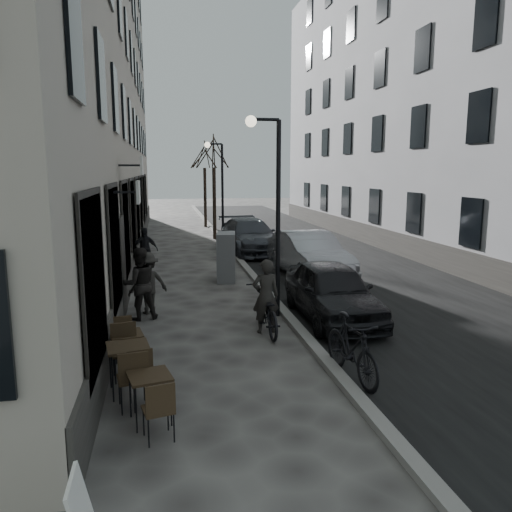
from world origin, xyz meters
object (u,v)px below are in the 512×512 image
object	(u,v)px
tree_far	(204,156)
car_mid	(309,255)
bistro_set_b	(129,364)
bicycle	(266,310)
streetlamp_near	(272,195)
car_far	(249,236)
utility_cabinet	(226,257)
bistro_set_c	(127,347)
streetlamp_far	(219,183)
car_near	(332,291)
bistro_set_a	(150,393)
pedestrian_far	(144,250)
moped	(352,348)
tree_near	(214,153)
pedestrian_near	(139,284)
pedestrian_mid	(148,283)

from	to	relation	value
tree_far	car_mid	bearing A→B (deg)	-82.07
bistro_set_b	bicycle	bearing A→B (deg)	33.31
tree_far	bicycle	world-z (taller)	tree_far
streetlamp_near	car_far	size ratio (longest dim) A/B	0.96
bicycle	car_far	xyz separation A→B (m)	(1.58, 11.40, 0.24)
streetlamp_near	car_mid	distance (m)	5.64
utility_cabinet	car_mid	size ratio (longest dim) A/B	0.34
streetlamp_near	bistro_set_c	bearing A→B (deg)	-139.46
streetlamp_far	car_mid	distance (m)	8.17
car_near	streetlamp_far	bearing A→B (deg)	97.15
bistro_set_a	car_near	distance (m)	6.38
bicycle	bistro_set_b	bearing A→B (deg)	41.29
streetlamp_far	utility_cabinet	xyz separation A→B (m)	(-0.63, -7.64, -2.33)
car_mid	car_far	size ratio (longest dim) A/B	0.91
bistro_set_c	pedestrian_far	world-z (taller)	pedestrian_far
tree_far	moped	xyz separation A→B (m)	(0.51, -25.18, -4.07)
car_mid	tree_near	bearing A→B (deg)	97.40
tree_near	bicycle	size ratio (longest dim) A/B	2.79
bistro_set_b	pedestrian_near	distance (m)	4.36
streetlamp_far	tree_far	size ratio (longest dim) A/B	0.89
car_near	streetlamp_near	bearing A→B (deg)	160.16
bistro_set_b	pedestrian_near	xyz separation A→B (m)	(0.01, 4.34, 0.41)
pedestrian_far	streetlamp_far	bearing A→B (deg)	50.07
bistro_set_a	car_far	world-z (taller)	car_far
tree_near	pedestrian_far	bearing A→B (deg)	-112.01
pedestrian_far	car_far	size ratio (longest dim) A/B	0.32
streetlamp_far	tree_far	world-z (taller)	tree_far
bistro_set_a	tree_far	bearing A→B (deg)	70.34
bistro_set_a	utility_cabinet	size ratio (longest dim) A/B	0.93
streetlamp_near	moped	distance (m)	4.94
bistro_set_c	pedestrian_near	world-z (taller)	pedestrian_near
utility_cabinet	bistro_set_c	bearing A→B (deg)	-102.28
pedestrian_near	bicycle	bearing A→B (deg)	137.89
utility_cabinet	car_far	distance (m)	6.04
bistro_set_a	car_mid	size ratio (longest dim) A/B	0.32
car_far	streetlamp_far	bearing A→B (deg)	116.78
pedestrian_near	car_near	distance (m)	4.91
pedestrian_mid	pedestrian_near	bearing A→B (deg)	45.81
bistro_set_a	pedestrian_near	xyz separation A→B (m)	(-0.37, 5.45, 0.47)
car_near	tree_far	bearing A→B (deg)	94.17
tree_near	car_far	bearing A→B (deg)	-77.29
pedestrian_near	pedestrian_far	xyz separation A→B (m)	(-0.07, 6.00, -0.08)
pedestrian_mid	streetlamp_far	bearing A→B (deg)	-128.69
tree_far	pedestrian_mid	world-z (taller)	tree_far
tree_far	pedestrian_far	size ratio (longest dim) A/B	3.37
bistro_set_a	bistro_set_b	world-z (taller)	bistro_set_b
streetlamp_near	streetlamp_far	bearing A→B (deg)	90.00
utility_cabinet	bicycle	distance (m)	5.65
bicycle	pedestrian_far	distance (m)	8.20
tree_far	car_far	world-z (taller)	tree_far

